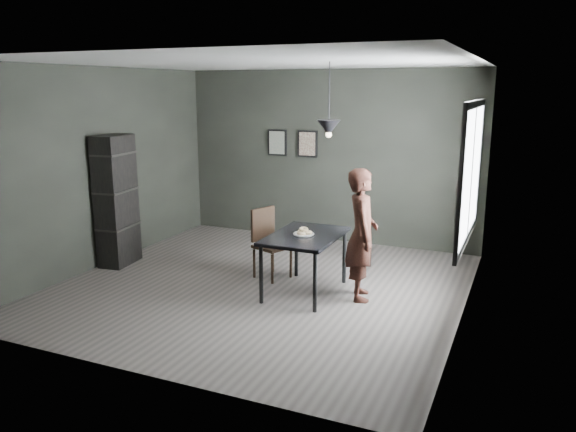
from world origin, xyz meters
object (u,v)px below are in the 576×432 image
at_px(cafe_table, 305,241).
at_px(pendant_lamp, 329,128).
at_px(white_plate, 304,234).
at_px(wood_chair, 268,238).
at_px(woman, 362,234).
at_px(shelf_unit, 116,201).

distance_m(cafe_table, pendant_lamp, 1.41).
relative_size(cafe_table, pendant_lamp, 1.39).
bearing_deg(white_plate, wood_chair, 148.97).
height_order(cafe_table, pendant_lamp, pendant_lamp).
bearing_deg(woman, shelf_unit, 70.87).
xyz_separation_m(cafe_table, woman, (0.69, 0.11, 0.13)).
bearing_deg(cafe_table, white_plate, -105.83).
bearing_deg(white_plate, pendant_lamp, 26.12).
xyz_separation_m(woman, pendant_lamp, (-0.44, -0.01, 1.25)).
bearing_deg(shelf_unit, woman, -6.14).
relative_size(white_plate, pendant_lamp, 0.27).
relative_size(wood_chair, pendant_lamp, 1.09).
bearing_deg(wood_chair, woman, 9.55).
distance_m(woman, wood_chair, 1.43).
distance_m(cafe_table, white_plate, 0.09).
relative_size(woman, pendant_lamp, 1.84).
relative_size(white_plate, woman, 0.14).
bearing_deg(wood_chair, white_plate, -10.05).
xyz_separation_m(white_plate, woman, (0.69, 0.13, 0.04)).
bearing_deg(pendant_lamp, shelf_unit, -178.85).
xyz_separation_m(white_plate, pendant_lamp, (0.26, 0.13, 1.29)).
xyz_separation_m(cafe_table, white_plate, (-0.01, -0.03, 0.08)).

